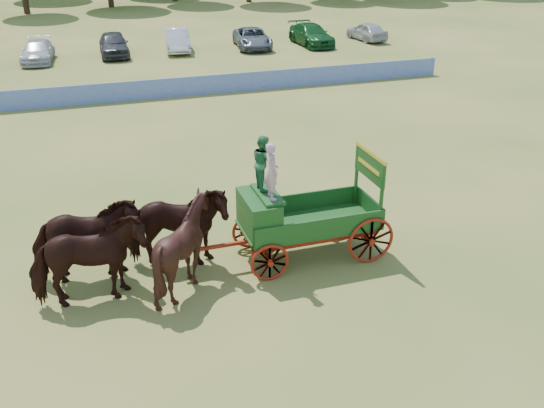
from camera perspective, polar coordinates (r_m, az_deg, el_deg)
The scene contains 8 objects.
ground at distance 19.26m, azimuth 12.82°, elevation -2.90°, with size 160.00×160.00×0.00m, color #9C8546.
horse_lead_left at distance 15.73m, azimuth -16.89°, elevation -5.22°, with size 1.31×2.88×2.43m, color black.
horse_lead_right at distance 16.70m, azimuth -17.09°, elevation -3.37°, with size 1.31×2.88×2.43m, color black.
horse_wheel_left at distance 15.87m, azimuth -8.26°, elevation -3.99°, with size 1.96×2.21×2.43m, color black.
horse_wheel_right at distance 16.83m, azimuth -8.96°, elevation -2.23°, with size 1.31×2.88×2.43m, color black.
farm_dray at distance 16.83m, azimuth 1.23°, elevation -0.35°, with size 6.00×2.00×3.71m.
sponsor_banner at distance 34.41m, azimuth -3.96°, elevation 11.30°, with size 26.00×0.08×1.05m, color #203FAF.
parked_cars at distance 44.71m, azimuth -14.09°, elevation 14.24°, with size 41.17×6.69×1.63m.
Camera 1 is at (-9.24, -14.32, 8.98)m, focal length 40.00 mm.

